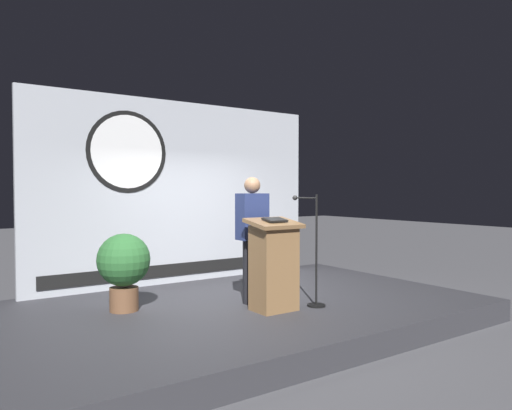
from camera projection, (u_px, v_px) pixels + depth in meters
name	position (u px, v px, depth m)	size (l,w,h in m)	color
ground_plane	(241.00, 325.00, 6.55)	(40.00, 40.00, 0.00)	#4C4C51
stage_platform	(241.00, 314.00, 6.54)	(6.40, 4.00, 0.30)	#333338
banner_display	(179.00, 192.00, 7.99)	(5.01, 0.12, 3.00)	#B2B7C1
podium	(274.00, 265.00, 6.11)	(0.64, 0.50, 1.19)	olive
speaker_person	(252.00, 239.00, 6.49)	(0.40, 0.26, 1.71)	black
microphone_stand	(313.00, 266.00, 6.37)	(0.24, 0.60, 1.48)	black
potted_plant	(124.00, 264.00, 6.09)	(0.67, 0.67, 0.98)	brown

